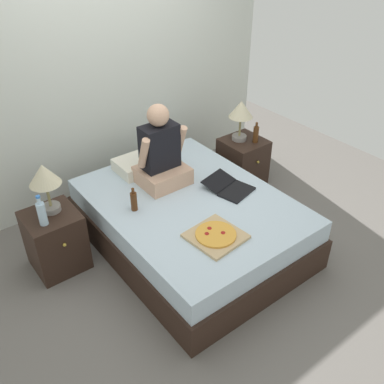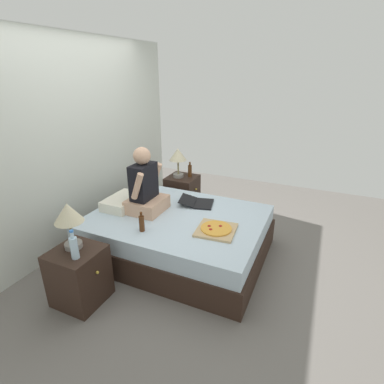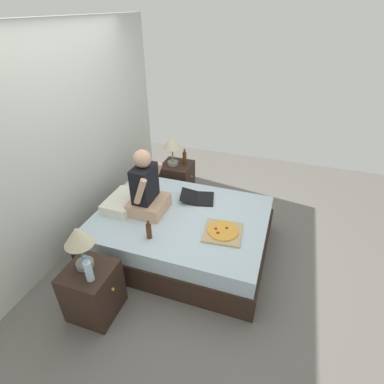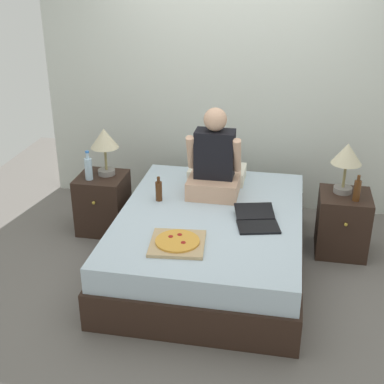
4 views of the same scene
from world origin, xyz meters
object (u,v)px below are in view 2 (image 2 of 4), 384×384
Objects in this scene: beer_bottle_on_bed at (142,223)px; nightstand_left at (79,276)px; lamp_on_left_nightstand at (69,216)px; laptop at (199,203)px; person_seated at (145,188)px; pizza_box at (216,229)px; lamp_on_right_nightstand at (178,156)px; beer_bottle at (190,170)px; bed at (178,234)px; water_bottle at (74,247)px; nightstand_right at (182,193)px.

nightstand_left is at bearing 154.07° from beer_bottle_on_bed.
lamp_on_left_nightstand is 1.64m from laptop.
person_seated is 1.63× the size of laptop.
person_seated reaches higher than pizza_box.
lamp_on_right_nightstand is at bearing 6.61° from person_seated.
person_seated reaches higher than beer_bottle_on_bed.
lamp_on_right_nightstand reaches higher than beer_bottle.
beer_bottle_on_bed is (0.64, -0.31, 0.32)m from nightstand_left.
bed is 1.33m from water_bottle.
beer_bottle is at bearing 31.48° from laptop.
pizza_box is at bearing -139.17° from lamp_on_right_nightstand.
nightstand_left is 0.78m from beer_bottle_on_bed.
laptop is (0.39, -0.10, 0.28)m from bed.
beer_bottle_on_bed is (0.72, -0.22, -0.07)m from water_bottle.
pizza_box is (-0.13, -0.95, -0.27)m from person_seated.
bed is 0.68m from person_seated.
nightstand_left is at bearing 156.38° from bed.
laptop is at bearing -50.07° from person_seated.
beer_bottle reaches higher than nightstand_left.
lamp_on_left_nightstand is at bearing 178.69° from nightstand_right.
pizza_box reaches higher than bed.
lamp_on_right_nightstand is 1.68m from pizza_box.
laptop is at bearing -17.39° from water_bottle.
nightstand_left is 1.24× the size of lamp_on_left_nightstand.
water_bottle is 0.61× the size of lamp_on_right_nightstand.
person_seated is at bearing 129.93° from laptop.
water_bottle reaches higher than bed.
nightstand_left is 1.20m from person_seated.
water_bottle is 1.20× the size of beer_bottle.
bed is 7.34× the size of water_bottle.
nightstand_right is 2.54× the size of beer_bottle_on_bed.
nightstand_left is at bearing 132.94° from pizza_box.
beer_bottle is (0.10, -0.15, -0.23)m from lamp_on_right_nightstand.
bed is at bearing -26.57° from lamp_on_left_nightstand.
bed is 4.50× the size of lamp_on_right_nightstand.
beer_bottle is (2.30, -0.10, 0.37)m from nightstand_left.
bed is at bearing -23.62° from nightstand_left.
beer_bottle reaches higher than laptop.
person_seated is 0.71m from laptop.
beer_bottle_on_bed is at bearing 162.32° from laptop.
lamp_on_left_nightstand is at bearing 148.92° from beer_bottle_on_bed.
water_bottle reaches higher than laptop.
lamp_on_left_nightstand is 2.27m from nightstand_right.
nightstand_left is at bearing 48.35° from water_bottle.
lamp_on_left_nightstand and lamp_on_right_nightstand have the same top height.
bed is at bearing 73.42° from pizza_box.
beer_bottle_on_bed is (-0.32, 0.72, 0.07)m from pizza_box.
nightstand_right reaches higher than pizza_box.
nightstand_right is 1.65m from pizza_box.
lamp_on_right_nightstand reaches higher than nightstand_right.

